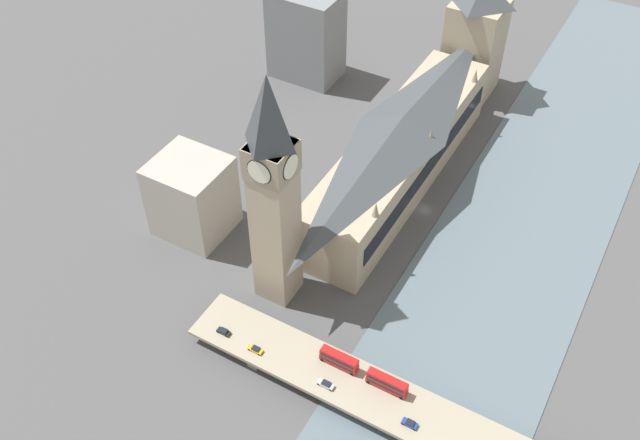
% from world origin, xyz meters
% --- Properties ---
extents(ground_plane, '(600.00, 600.00, 0.00)m').
position_xyz_m(ground_plane, '(0.00, 0.00, 0.00)').
color(ground_plane, '#4C4C4F').
extents(river_water, '(52.18, 360.00, 0.30)m').
position_xyz_m(river_water, '(-32.09, 0.00, 0.15)').
color(river_water, slate).
rests_on(river_water, ground_plane).
extents(parliament_hall, '(22.71, 105.47, 28.67)m').
position_xyz_m(parliament_hall, '(14.12, -8.00, 14.24)').
color(parliament_hall, tan).
rests_on(parliament_hall, ground_plane).
extents(clock_tower, '(11.88, 11.88, 76.49)m').
position_xyz_m(clock_tower, '(24.29, 54.08, 40.32)').
color(clock_tower, tan).
rests_on(clock_tower, ground_plane).
extents(victoria_tower, '(19.80, 19.80, 51.53)m').
position_xyz_m(victoria_tower, '(14.18, -74.64, 23.77)').
color(victoria_tower, tan).
rests_on(victoria_tower, ground_plane).
extents(road_bridge, '(136.37, 15.85, 4.87)m').
position_xyz_m(road_bridge, '(-32.09, 75.35, 3.92)').
color(road_bridge, gray).
rests_on(road_bridge, ground_plane).
extents(double_decker_bus_mid, '(10.94, 2.61, 4.66)m').
position_xyz_m(double_decker_bus_mid, '(-6.10, 72.03, 7.44)').
color(double_decker_bus_mid, red).
rests_on(double_decker_bus_mid, road_bridge).
extents(double_decker_bus_rear, '(11.35, 2.48, 4.67)m').
position_xyz_m(double_decker_bus_rear, '(-20.33, 72.15, 7.45)').
color(double_decker_bus_rear, red).
rests_on(double_decker_bus_rear, road_bridge).
extents(car_northbound_lead, '(4.19, 1.78, 1.38)m').
position_xyz_m(car_northbound_lead, '(15.89, 79.32, 5.56)').
color(car_northbound_lead, gold).
rests_on(car_northbound_lead, road_bridge).
extents(car_northbound_mid, '(4.02, 1.76, 1.35)m').
position_xyz_m(car_northbound_mid, '(26.92, 78.69, 5.55)').
color(car_northbound_mid, black).
rests_on(car_northbound_mid, road_bridge).
extents(car_northbound_tail, '(4.07, 1.89, 1.34)m').
position_xyz_m(car_northbound_tail, '(-30.04, 78.84, 5.55)').
color(car_northbound_tail, navy).
rests_on(car_northbound_tail, road_bridge).
extents(car_southbound_tail, '(4.61, 1.79, 1.43)m').
position_xyz_m(car_southbound_tail, '(-6.19, 79.38, 5.59)').
color(car_southbound_tail, silver).
rests_on(car_southbound_tail, road_bridge).
extents(city_block_west, '(27.40, 18.94, 36.84)m').
position_xyz_m(city_block_west, '(77.02, -51.91, 18.42)').
color(city_block_west, slate).
rests_on(city_block_west, ground_plane).
extents(city_block_center, '(22.47, 21.12, 26.57)m').
position_xyz_m(city_block_center, '(62.38, 44.54, 13.29)').
color(city_block_center, '#A39E93').
rests_on(city_block_center, ground_plane).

